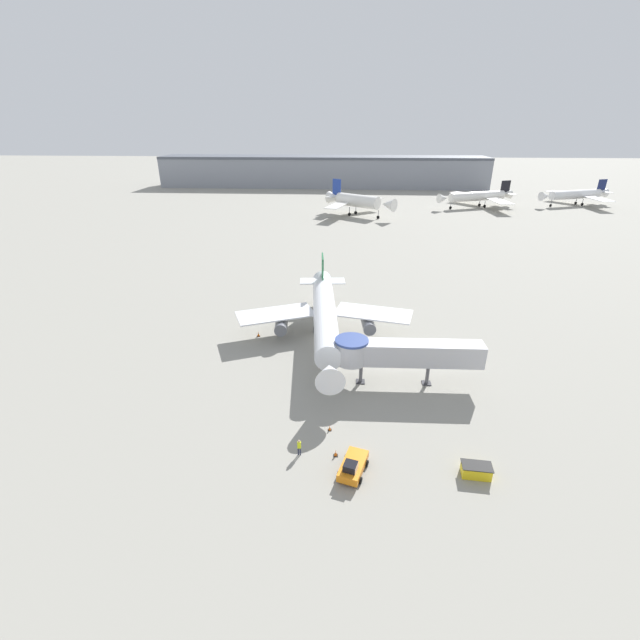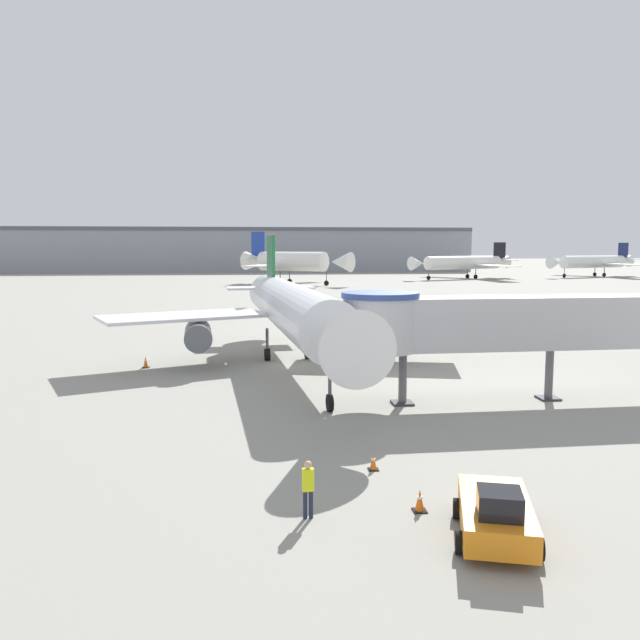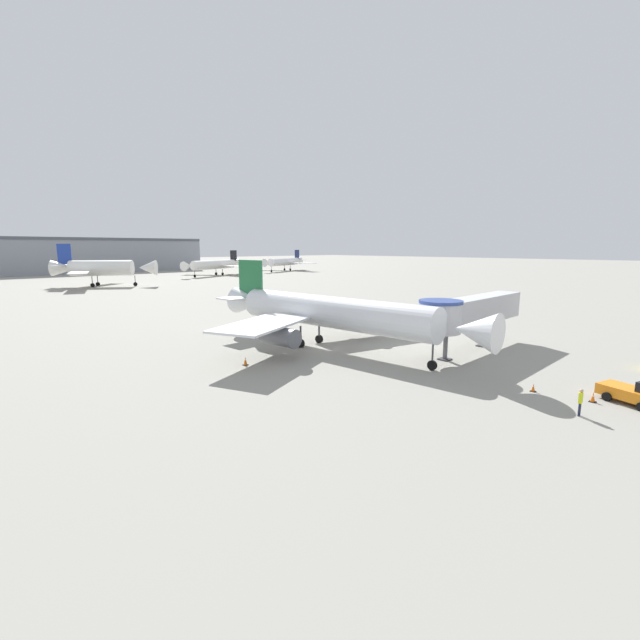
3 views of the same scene
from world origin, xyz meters
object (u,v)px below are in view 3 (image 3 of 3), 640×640
at_px(traffic_cone_near_nose, 533,388).
at_px(background_jet_black_tail, 216,265).
at_px(main_airplane, 326,313).
at_px(traffic_cone_apron_front, 593,397).
at_px(jet_bridge, 468,312).
at_px(background_jet_blue_tail, 100,268).
at_px(pushback_tug_orange, 635,394).
at_px(traffic_cone_port_wing, 245,361).
at_px(background_jet_navy_tail, 285,262).
at_px(ground_crew_marshaller, 580,400).

distance_m(traffic_cone_near_nose, background_jet_black_tail, 147.89).
height_order(main_airplane, traffic_cone_apron_front, main_airplane).
relative_size(jet_bridge, background_jet_blue_tail, 0.67).
xyz_separation_m(pushback_tug_orange, background_jet_black_tail, (49.58, 144.33, 3.50)).
distance_m(traffic_cone_port_wing, traffic_cone_apron_front, 28.32).
bearing_deg(traffic_cone_near_nose, background_jet_navy_tail, 57.61).
height_order(traffic_cone_port_wing, ground_crew_marshaller, ground_crew_marshaller).
height_order(pushback_tug_orange, traffic_cone_port_wing, pushback_tug_orange).
height_order(background_jet_blue_tail, background_jet_black_tail, background_jet_blue_tail).
bearing_deg(jet_bridge, background_jet_black_tail, 69.82).
bearing_deg(background_jet_black_tail, traffic_cone_near_nose, -43.38).
height_order(main_airplane, traffic_cone_port_wing, main_airplane).
bearing_deg(main_airplane, background_jet_navy_tail, 47.95).
height_order(main_airplane, background_jet_blue_tail, background_jet_blue_tail).
distance_m(jet_bridge, background_jet_blue_tail, 108.86).
distance_m(jet_bridge, background_jet_navy_tail, 160.02).
xyz_separation_m(traffic_cone_near_nose, background_jet_navy_tail, (92.38, 145.60, 3.96)).
relative_size(pushback_tug_orange, ground_crew_marshaller, 2.47).
relative_size(pushback_tug_orange, traffic_cone_port_wing, 5.62).
height_order(traffic_cone_apron_front, ground_crew_marshaller, ground_crew_marshaller).
bearing_deg(traffic_cone_apron_front, main_airplane, 95.57).
xyz_separation_m(pushback_tug_orange, background_jet_navy_tail, (89.97, 151.53, 3.50)).
bearing_deg(traffic_cone_apron_front, background_jet_navy_tail, 58.48).
bearing_deg(ground_crew_marshaller, background_jet_navy_tail, 53.24).
xyz_separation_m(pushback_tug_orange, traffic_cone_apron_front, (-1.65, 2.11, -0.42)).
xyz_separation_m(traffic_cone_apron_front, background_jet_blue_tail, (3.54, 122.34, 4.84)).
distance_m(main_airplane, pushback_tug_orange, 27.63).
bearing_deg(main_airplane, traffic_cone_near_nose, -90.39).
distance_m(traffic_cone_near_nose, traffic_cone_apron_front, 3.89).
distance_m(pushback_tug_orange, background_jet_black_tail, 152.64).
relative_size(jet_bridge, background_jet_black_tail, 0.56).
height_order(jet_bridge, traffic_cone_near_nose, jet_bridge).
distance_m(background_jet_blue_tail, background_jet_navy_tail, 92.16).
distance_m(traffic_cone_port_wing, traffic_cone_near_nose, 24.59).
xyz_separation_m(main_airplane, ground_crew_marshaller, (-1.14, -25.16, -2.91)).
bearing_deg(background_jet_navy_tail, traffic_cone_apron_front, -52.98).
xyz_separation_m(traffic_cone_port_wing, traffic_cone_apron_front, (12.68, -25.32, -0.04)).
bearing_deg(background_jet_black_tail, pushback_tug_orange, -41.75).
distance_m(traffic_cone_apron_front, background_jet_navy_tail, 175.32).
xyz_separation_m(jet_bridge, traffic_cone_near_nose, (-7.84, -9.73, -4.04)).
xyz_separation_m(main_airplane, jet_bridge, (9.53, -11.47, 0.37)).
relative_size(background_jet_blue_tail, background_jet_navy_tail, 0.85).
xyz_separation_m(traffic_cone_port_wing, traffic_cone_near_nose, (11.93, -21.51, -0.08)).
bearing_deg(background_jet_blue_tail, main_airplane, -147.55).
relative_size(pushback_tug_orange, traffic_cone_near_nose, 7.07).
xyz_separation_m(pushback_tug_orange, background_jet_blue_tail, (1.88, 124.46, 4.42)).
height_order(traffic_cone_near_nose, ground_crew_marshaller, ground_crew_marshaller).
height_order(traffic_cone_near_nose, background_jet_navy_tail, background_jet_navy_tail).
bearing_deg(pushback_tug_orange, jet_bridge, 87.51).
relative_size(main_airplane, jet_bridge, 1.88).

